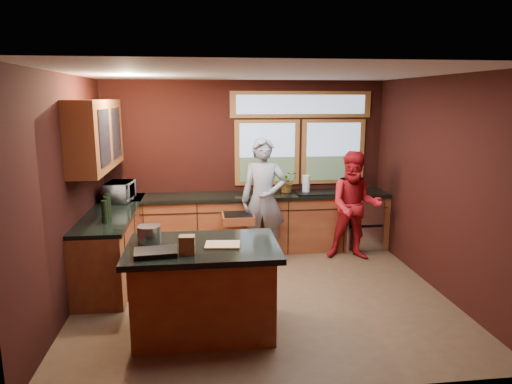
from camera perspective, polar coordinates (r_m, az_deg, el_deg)
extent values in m
plane|color=brown|center=(5.89, 0.74, -12.62)|extent=(4.50, 4.50, 0.00)
cube|color=black|center=(7.43, -1.29, 3.38)|extent=(4.50, 0.02, 2.70)
cube|color=black|center=(3.56, 5.12, -5.91)|extent=(4.50, 0.02, 2.70)
cube|color=black|center=(5.64, -22.53, -0.19)|extent=(0.02, 4.00, 2.70)
cube|color=black|center=(6.18, 21.92, 0.84)|extent=(0.02, 4.00, 2.70)
cube|color=silver|center=(5.37, 0.82, 14.64)|extent=(4.50, 4.00, 0.02)
cube|color=#8BA2C1|center=(7.43, 1.41, 4.94)|extent=(1.06, 0.02, 1.06)
cube|color=#8BA2C1|center=(7.67, 9.61, 4.99)|extent=(1.06, 0.02, 1.06)
cube|color=brown|center=(7.48, 5.69, 10.84)|extent=(2.30, 0.02, 0.42)
cube|color=maroon|center=(6.33, -19.35, 6.75)|extent=(0.36, 1.80, 0.90)
cube|color=maroon|center=(7.33, -1.02, -4.02)|extent=(4.50, 0.60, 0.88)
cube|color=black|center=(7.21, -1.03, -0.48)|extent=(4.50, 0.64, 0.05)
cube|color=#B7B7BC|center=(7.72, 12.82, -3.62)|extent=(0.60, 0.58, 0.85)
cube|color=black|center=(7.37, 7.54, -0.31)|extent=(0.66, 0.46, 0.05)
cube|color=maroon|center=(6.59, -17.44, -6.37)|extent=(0.60, 2.30, 0.88)
cube|color=black|center=(6.47, -17.60, -2.45)|extent=(0.64, 2.30, 0.05)
cube|color=maroon|center=(4.91, -6.53, -12.20)|extent=(1.40, 0.90, 0.88)
cube|color=black|center=(4.74, -6.66, -6.94)|extent=(1.55, 1.05, 0.06)
imported|color=slate|center=(6.80, 0.95, -1.01)|extent=(0.76, 0.58, 1.86)
imported|color=#A21219|center=(7.03, 12.26, -1.73)|extent=(0.93, 0.80, 1.65)
imported|color=#999999|center=(7.01, -16.64, 0.07)|extent=(0.40, 0.55, 0.28)
imported|color=#999999|center=(7.32, 3.94, 1.25)|extent=(0.31, 0.27, 0.34)
cylinder|color=white|center=(7.34, 6.27, 0.99)|extent=(0.12, 0.12, 0.28)
cube|color=#A68355|center=(4.69, -4.20, -6.61)|extent=(0.37, 0.29, 0.02)
cylinder|color=#ADAEB2|center=(4.88, -13.20, -5.16)|extent=(0.24, 0.24, 0.18)
cube|color=brown|center=(4.47, -8.61, -6.55)|extent=(0.16, 0.13, 0.18)
cube|color=black|center=(4.51, -12.43, -7.39)|extent=(0.43, 0.32, 0.05)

